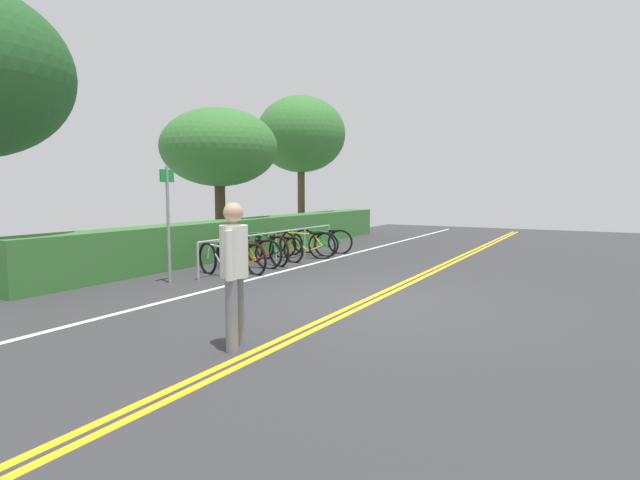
{
  "coord_description": "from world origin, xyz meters",
  "views": [
    {
      "loc": [
        -7.57,
        -3.31,
        1.82
      ],
      "look_at": [
        1.8,
        1.91,
        0.75
      ],
      "focal_mm": 28.82,
      "sensor_mm": 36.0,
      "label": 1
    }
  ],
  "objects_px": {
    "bike_rack": "(276,239)",
    "sign_post_near": "(168,213)",
    "bicycle_0": "(220,260)",
    "bicycle_3": "(266,249)",
    "tree_mid": "(219,148)",
    "bicycle_4": "(279,248)",
    "bicycle_6": "(309,244)",
    "pedestrian": "(234,265)",
    "bicycle_2": "(249,253)",
    "tree_far_right": "(301,135)",
    "bicycle_5": "(303,245)",
    "bicycle_7": "(322,241)",
    "bicycle_1": "(241,257)"
  },
  "relations": [
    {
      "from": "bike_rack",
      "to": "pedestrian",
      "type": "relative_size",
      "value": 3.35
    },
    {
      "from": "bike_rack",
      "to": "bicycle_5",
      "type": "bearing_deg",
      "value": -7.78
    },
    {
      "from": "bicycle_2",
      "to": "sign_post_near",
      "type": "height_order",
      "value": "sign_post_near"
    },
    {
      "from": "bicycle_0",
      "to": "bicycle_3",
      "type": "distance_m",
      "value": 1.95
    },
    {
      "from": "pedestrian",
      "to": "bicycle_0",
      "type": "bearing_deg",
      "value": 42.03
    },
    {
      "from": "bicycle_1",
      "to": "tree_far_right",
      "type": "xyz_separation_m",
      "value": [
        7.56,
        3.02,
        3.47
      ]
    },
    {
      "from": "bicycle_2",
      "to": "bicycle_7",
      "type": "relative_size",
      "value": 1.03
    },
    {
      "from": "pedestrian",
      "to": "tree_mid",
      "type": "xyz_separation_m",
      "value": [
        7.37,
        6.39,
        2.06
      ]
    },
    {
      "from": "bike_rack",
      "to": "pedestrian",
      "type": "distance_m",
      "value": 6.87
    },
    {
      "from": "bicycle_6",
      "to": "sign_post_near",
      "type": "distance_m",
      "value": 4.95
    },
    {
      "from": "bicycle_0",
      "to": "bicycle_5",
      "type": "relative_size",
      "value": 0.94
    },
    {
      "from": "bicycle_3",
      "to": "tree_far_right",
      "type": "relative_size",
      "value": 0.33
    },
    {
      "from": "bicycle_3",
      "to": "tree_far_right",
      "type": "distance_m",
      "value": 7.71
    },
    {
      "from": "bike_rack",
      "to": "tree_far_right",
      "type": "xyz_separation_m",
      "value": [
        5.98,
        2.89,
        3.23
      ]
    },
    {
      "from": "bicycle_1",
      "to": "sign_post_near",
      "type": "relative_size",
      "value": 0.77
    },
    {
      "from": "bicycle_5",
      "to": "sign_post_near",
      "type": "height_order",
      "value": "sign_post_near"
    },
    {
      "from": "bicycle_2",
      "to": "bicycle_5",
      "type": "relative_size",
      "value": 0.99
    },
    {
      "from": "bicycle_1",
      "to": "bicycle_7",
      "type": "bearing_deg",
      "value": 0.56
    },
    {
      "from": "bicycle_7",
      "to": "pedestrian",
      "type": "xyz_separation_m",
      "value": [
        -8.13,
        -3.35,
        0.62
      ]
    },
    {
      "from": "bicycle_4",
      "to": "pedestrian",
      "type": "relative_size",
      "value": 1.0
    },
    {
      "from": "bicycle_3",
      "to": "pedestrian",
      "type": "xyz_separation_m",
      "value": [
        -5.62,
        -3.52,
        0.6
      ]
    },
    {
      "from": "tree_mid",
      "to": "bicycle_3",
      "type": "bearing_deg",
      "value": -121.24
    },
    {
      "from": "bicycle_7",
      "to": "tree_mid",
      "type": "bearing_deg",
      "value": 104.15
    },
    {
      "from": "bicycle_2",
      "to": "sign_post_near",
      "type": "bearing_deg",
      "value": 176.11
    },
    {
      "from": "bicycle_5",
      "to": "bike_rack",
      "type": "bearing_deg",
      "value": 172.22
    },
    {
      "from": "bicycle_3",
      "to": "bicycle_6",
      "type": "xyz_separation_m",
      "value": [
        1.86,
        -0.11,
        -0.03
      ]
    },
    {
      "from": "bicycle_1",
      "to": "bicycle_6",
      "type": "distance_m",
      "value": 3.13
    },
    {
      "from": "bike_rack",
      "to": "tree_mid",
      "type": "height_order",
      "value": "tree_mid"
    },
    {
      "from": "pedestrian",
      "to": "tree_far_right",
      "type": "xyz_separation_m",
      "value": [
        11.92,
        6.33,
        2.85
      ]
    },
    {
      "from": "bicycle_1",
      "to": "bicycle_7",
      "type": "height_order",
      "value": "bicycle_7"
    },
    {
      "from": "bicycle_1",
      "to": "bicycle_5",
      "type": "distance_m",
      "value": 2.61
    },
    {
      "from": "bicycle_2",
      "to": "bicycle_6",
      "type": "relative_size",
      "value": 1.04
    },
    {
      "from": "bicycle_6",
      "to": "bicycle_7",
      "type": "distance_m",
      "value": 0.66
    },
    {
      "from": "bike_rack",
      "to": "pedestrian",
      "type": "bearing_deg",
      "value": -149.88
    },
    {
      "from": "pedestrian",
      "to": "tree_far_right",
      "type": "relative_size",
      "value": 0.32
    },
    {
      "from": "pedestrian",
      "to": "bicycle_2",
      "type": "bearing_deg",
      "value": 35.56
    },
    {
      "from": "bicycle_1",
      "to": "tree_mid",
      "type": "bearing_deg",
      "value": 45.71
    },
    {
      "from": "bike_rack",
      "to": "bicycle_0",
      "type": "relative_size",
      "value": 3.4
    },
    {
      "from": "bicycle_1",
      "to": "bicycle_4",
      "type": "bearing_deg",
      "value": 8.2
    },
    {
      "from": "bicycle_4",
      "to": "tree_mid",
      "type": "relative_size",
      "value": 0.4
    },
    {
      "from": "bicycle_0",
      "to": "bicycle_4",
      "type": "height_order",
      "value": "bicycle_0"
    },
    {
      "from": "bicycle_0",
      "to": "tree_far_right",
      "type": "relative_size",
      "value": 0.32
    },
    {
      "from": "bike_rack",
      "to": "sign_post_near",
      "type": "height_order",
      "value": "sign_post_near"
    },
    {
      "from": "bicycle_1",
      "to": "bicycle_2",
      "type": "height_order",
      "value": "same"
    },
    {
      "from": "sign_post_near",
      "to": "bicycle_3",
      "type": "bearing_deg",
      "value": -3.73
    },
    {
      "from": "bicycle_0",
      "to": "bicycle_3",
      "type": "bearing_deg",
      "value": 5.73
    },
    {
      "from": "bicycle_7",
      "to": "bicycle_1",
      "type": "bearing_deg",
      "value": -179.44
    },
    {
      "from": "bicycle_0",
      "to": "bicycle_3",
      "type": "xyz_separation_m",
      "value": [
        1.94,
        0.19,
        0.02
      ]
    },
    {
      "from": "bicycle_4",
      "to": "bicycle_6",
      "type": "xyz_separation_m",
      "value": [
        1.21,
        -0.17,
        0.01
      ]
    },
    {
      "from": "sign_post_near",
      "to": "tree_far_right",
      "type": "bearing_deg",
      "value": 15.78
    }
  ]
}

